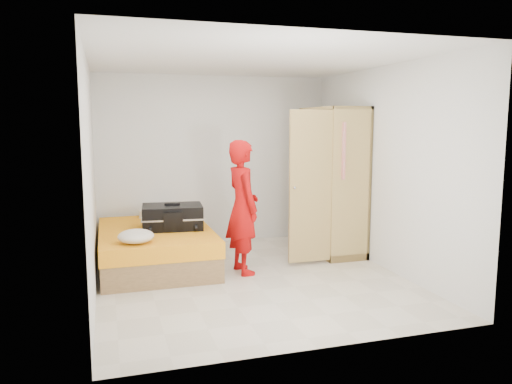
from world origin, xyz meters
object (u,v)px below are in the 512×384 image
object	(u,v)px
bed	(156,247)
suitcase	(172,217)
person	(243,207)
wardrobe	(331,185)
round_cushion	(136,236)

from	to	relation	value
bed	suitcase	world-z (taller)	suitcase
bed	person	bearing A→B (deg)	-30.85
person	wardrobe	bearing A→B (deg)	-75.62
wardrobe	person	bearing A→B (deg)	-158.82
bed	person	size ratio (longest dim) A/B	1.21
wardrobe	round_cushion	bearing A→B (deg)	-166.05
bed	person	distance (m)	1.33
wardrobe	suitcase	size ratio (longest dim) A/B	2.49
person	suitcase	size ratio (longest dim) A/B	1.99
wardrobe	suitcase	distance (m)	2.30
wardrobe	round_cushion	world-z (taller)	wardrobe
suitcase	round_cushion	distance (m)	0.87
bed	wardrobe	bearing A→B (deg)	-0.99
wardrobe	person	xyz separation A→B (m)	(-1.47, -0.57, -0.16)
wardrobe	suitcase	world-z (taller)	wardrobe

